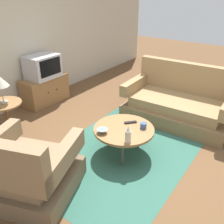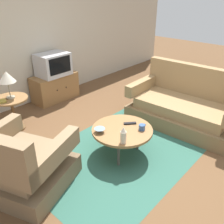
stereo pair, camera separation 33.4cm
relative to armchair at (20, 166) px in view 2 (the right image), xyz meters
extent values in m
plane|color=brown|center=(1.40, -0.49, -0.30)|extent=(16.00, 16.00, 0.00)
cube|color=#BCB29E|center=(1.40, 2.09, 1.05)|extent=(9.00, 0.12, 2.70)
cube|color=#2D5B4C|center=(1.26, -0.46, -0.30)|extent=(2.58, 1.75, 0.00)
cube|color=brown|center=(0.06, 0.02, -0.18)|extent=(1.21, 1.25, 0.24)
cube|color=#846B4C|center=(0.06, 0.02, 0.03)|extent=(0.98, 0.94, 0.18)
cube|color=#846B4C|center=(0.20, -0.38, 0.22)|extent=(0.92, 0.45, 0.22)
cube|color=brown|center=(2.59, -0.69, -0.18)|extent=(0.99, 1.79, 0.24)
cube|color=#93754C|center=(2.59, -0.69, 0.03)|extent=(0.84, 1.51, 0.18)
cube|color=#93754C|center=(2.98, -0.68, 0.38)|extent=(0.20, 1.77, 0.53)
cube|color=#93754C|center=(2.56, 0.12, 0.22)|extent=(0.93, 0.17, 0.20)
cylinder|color=olive|center=(1.26, -0.46, 0.09)|extent=(0.83, 0.83, 0.04)
cylinder|color=#4C4742|center=(1.28, -0.21, -0.12)|extent=(0.04, 0.04, 0.37)
cylinder|color=#4C4742|center=(1.04, -0.59, -0.12)|extent=(0.04, 0.04, 0.37)
cylinder|color=#4C4742|center=(1.50, -0.57, -0.12)|extent=(0.04, 0.04, 0.37)
cylinder|color=olive|center=(0.62, 1.29, 0.24)|extent=(0.53, 0.53, 0.02)
cylinder|color=brown|center=(0.62, 1.29, -0.04)|extent=(0.05, 0.05, 0.53)
cylinder|color=brown|center=(0.62, 1.29, -0.29)|extent=(0.29, 0.29, 0.02)
cube|color=olive|center=(1.81, 1.77, -0.04)|extent=(0.92, 0.44, 0.53)
sphere|color=black|center=(1.70, 1.54, -0.01)|extent=(0.02, 0.02, 0.02)
sphere|color=black|center=(1.92, 1.54, -0.01)|extent=(0.02, 0.02, 0.02)
cube|color=#B7B7BC|center=(1.81, 1.76, 0.44)|extent=(0.61, 0.46, 0.43)
cube|color=black|center=(1.81, 1.52, 0.47)|extent=(0.49, 0.01, 0.31)
cylinder|color=#9E937A|center=(0.63, 1.29, 0.26)|extent=(0.14, 0.14, 0.02)
cylinder|color=#9E937A|center=(0.63, 1.29, 0.40)|extent=(0.02, 0.02, 0.24)
cone|color=beige|center=(0.63, 1.29, 0.60)|extent=(0.26, 0.26, 0.17)
cylinder|color=beige|center=(1.02, -0.68, 0.18)|extent=(0.08, 0.08, 0.16)
cone|color=beige|center=(1.02, -0.68, 0.30)|extent=(0.07, 0.07, 0.06)
cylinder|color=#335184|center=(1.42, -0.68, 0.14)|extent=(0.09, 0.09, 0.08)
torus|color=#335184|center=(1.48, -0.68, 0.14)|extent=(0.06, 0.01, 0.06)
cone|color=slate|center=(1.00, -0.30, 0.13)|extent=(0.15, 0.15, 0.06)
cube|color=black|center=(1.44, -0.46, 0.12)|extent=(0.16, 0.15, 0.02)
camera|label=1|loc=(-1.17, -2.00, 1.83)|focal=39.54mm
camera|label=2|loc=(-0.96, -2.26, 1.83)|focal=39.54mm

